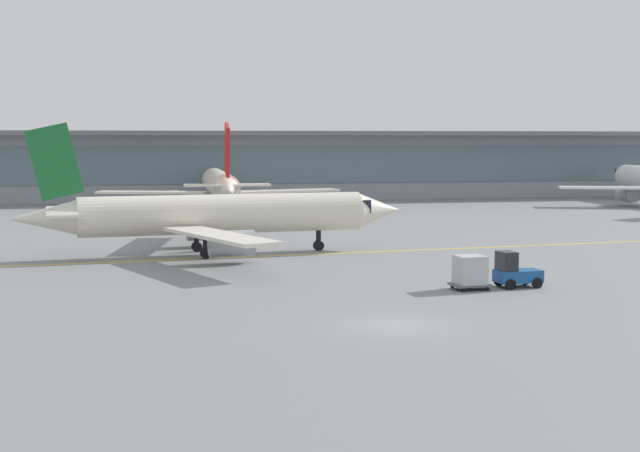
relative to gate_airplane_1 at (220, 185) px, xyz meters
name	(u,v)px	position (x,y,z in m)	size (l,w,h in m)	color
ground_plane	(396,325)	(2.69, -67.44, -3.09)	(400.00, 400.00, 0.00)	gray
taxiway_centreline_stripe	(226,258)	(-2.95, -42.57, -3.08)	(110.00, 0.36, 0.01)	yellow
terminal_concourse	(228,165)	(2.69, 19.09, 1.83)	(214.23, 11.00, 9.60)	#8C939E
gate_airplane_1	(220,185)	(0.00, 0.00, 0.00)	(28.90, 30.99, 10.29)	silver
taxiing_regional_jet	(219,215)	(-3.33, -40.61, -0.18)	(29.28, 27.07, 9.69)	silver
baggage_tug	(515,272)	(12.28, -58.60, -2.19)	(2.71, 1.81, 2.10)	#194C8C
cargo_dolly_lead	(470,271)	(9.47, -58.84, -2.03)	(2.23, 1.77, 1.94)	#595B60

